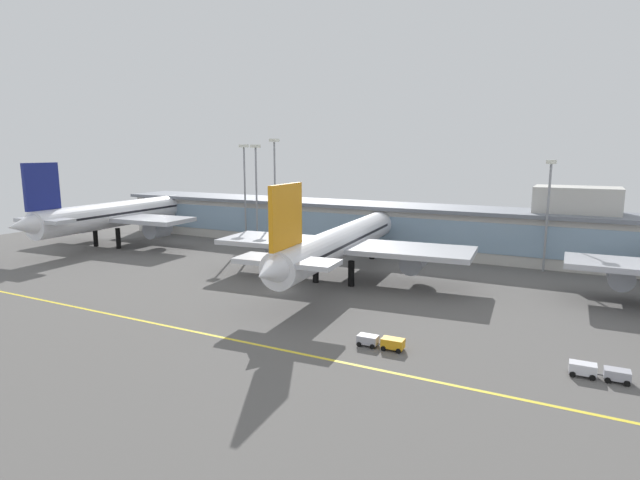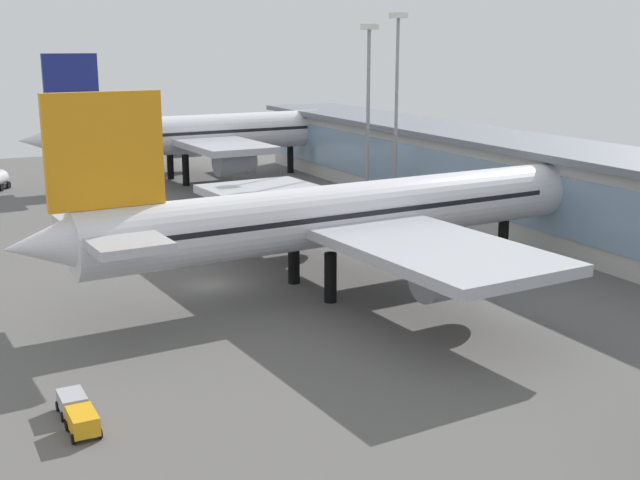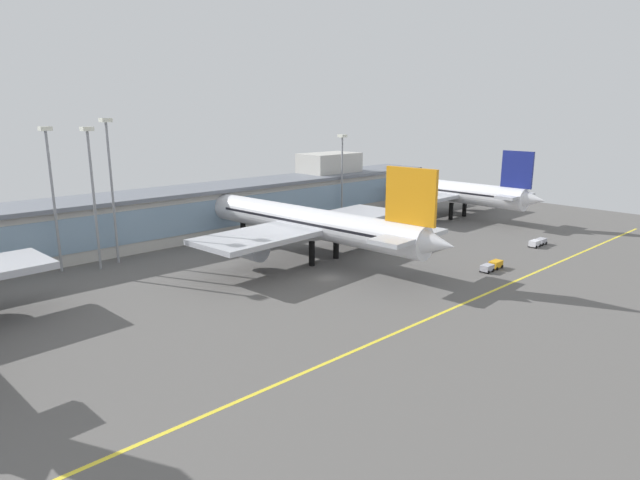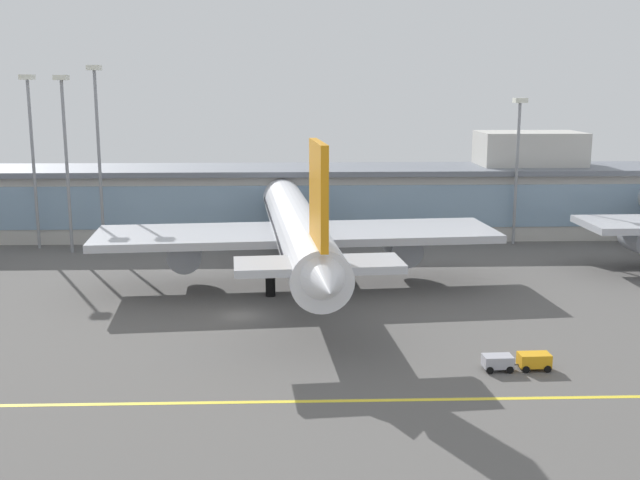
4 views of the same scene
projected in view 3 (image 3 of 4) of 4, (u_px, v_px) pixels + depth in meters
ground_plane at (329, 278)px, 88.39m from camera, size 199.88×199.88×0.00m
taxiway_centreline_stripe at (440, 314)px, 72.72m from camera, size 159.91×0.50×0.01m
terminal_building at (204, 209)px, 118.71m from camera, size 145.77×14.00×15.97m
airliner_near_right at (310, 223)px, 98.63m from camera, size 47.07×59.77×18.59m
airliner_far_right at (449, 192)px, 139.04m from camera, size 36.58×51.01×18.04m
baggage_tug_near at (492, 266)px, 92.62m from camera, size 5.64×1.86×1.40m
service_truck_far at (538, 242)px, 109.34m from camera, size 5.64×1.83×1.40m
apron_light_mast_west at (51, 179)px, 88.24m from camera, size 1.80×1.80×24.64m
apron_light_mast_centre at (110, 171)px, 93.64m from camera, size 1.80×1.80×25.91m
apron_light_mast_east at (342, 163)px, 135.17m from camera, size 1.80×1.80×21.39m
apron_light_mast_far_east at (92, 178)px, 89.77m from camera, size 1.80×1.80×24.56m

